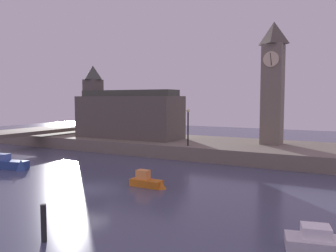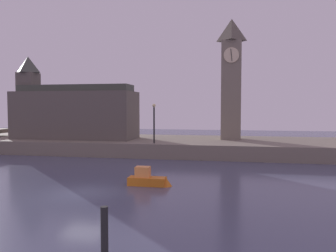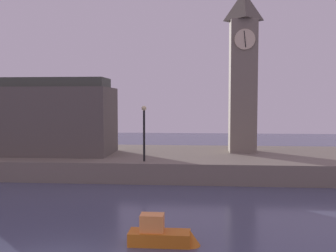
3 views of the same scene
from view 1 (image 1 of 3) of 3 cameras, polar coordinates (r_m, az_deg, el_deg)
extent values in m
plane|color=#474C66|center=(26.59, -12.98, -10.16)|extent=(120.00, 120.00, 0.00)
cube|color=slate|center=(43.18, 4.96, -3.43)|extent=(70.00, 12.00, 1.50)
cube|color=slate|center=(41.32, 16.88, 4.96)|extent=(2.25, 2.25, 11.33)
cylinder|color=beige|center=(40.40, 16.65, 10.54)|extent=(1.71, 0.12, 1.71)
cube|color=black|center=(40.33, 16.63, 10.55)|extent=(0.21, 0.04, 1.37)
pyramid|color=#554E43|center=(41.98, 17.10, 14.46)|extent=(2.47, 2.47, 2.54)
cube|color=#5B544C|center=(46.50, -6.47, 1.49)|extent=(14.36, 5.23, 5.55)
cube|color=#5B544C|center=(50.24, -12.22, 2.98)|extent=(2.10, 2.10, 7.92)
pyramid|color=#474C42|center=(50.36, -12.31, 8.62)|extent=(2.31, 2.31, 1.98)
cube|color=#42473D|center=(46.45, -6.50, 5.40)|extent=(13.64, 3.14, 0.80)
cylinder|color=black|center=(38.15, 3.32, -0.51)|extent=(0.16, 0.16, 3.72)
sphere|color=#F2E099|center=(38.03, 3.34, 2.55)|extent=(0.36, 0.36, 0.36)
cylinder|color=#262626|center=(17.67, -19.85, -14.85)|extent=(0.26, 0.26, 1.78)
cube|color=orange|center=(26.68, -3.58, -9.39)|extent=(2.53, 0.97, 0.55)
cube|color=#FF9947|center=(26.69, -4.14, -8.00)|extent=(0.97, 0.67, 0.71)
cone|color=orange|center=(26.04, -1.19, -9.67)|extent=(0.87, 0.87, 0.63)
cube|color=#2D4C93|center=(37.06, -25.44, -5.72)|extent=(5.01, 2.28, 0.77)
cube|color=#5B7AC1|center=(37.42, -26.00, -4.58)|extent=(2.06, 1.26, 0.60)
cone|color=#2D4C93|center=(35.13, -23.10, -6.12)|extent=(1.30, 1.30, 1.22)
cube|color=silver|center=(17.46, 24.56, -17.41)|extent=(3.60, 2.17, 0.53)
cube|color=white|center=(17.30, 23.23, -15.71)|extent=(1.43, 1.26, 0.52)
camera|label=2|loc=(8.34, -61.86, -7.63)|focal=36.67mm
camera|label=3|loc=(13.87, -33.41, 0.40)|focal=41.20mm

